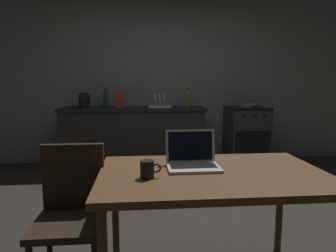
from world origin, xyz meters
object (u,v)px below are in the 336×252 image
stove_oven (246,135)px  dining_table (212,183)px  chair (71,209)px  coffee_mug (148,169)px  dish_rack (160,104)px  electric_kettle (84,101)px  frying_pan (249,105)px  laptop (192,160)px  bottle_b (106,98)px  cereal_box (121,99)px  bottle (187,98)px

stove_oven → dining_table: stove_oven is taller
dining_table → chair: bearing=175.6°
coffee_mug → dish_rack: (0.26, 2.98, 0.15)m
electric_kettle → frying_pan: (2.53, -0.03, -0.08)m
frying_pan → dish_rack: (-1.40, 0.03, 0.02)m
stove_oven → coffee_mug: bearing=-118.8°
laptop → frying_pan: 3.09m
dining_table → dish_rack: 2.91m
chair → frying_pan: (2.12, 2.80, 0.41)m
chair → dish_rack: (0.72, 2.83, 0.43)m
dining_table → bottle_b: bottle_b is taller
cereal_box → dish_rack: cereal_box is taller
dining_table → bottle: bottle is taller
electric_kettle → stove_oven: bearing=-0.1°
chair → bottle: size_ratio=3.16×
dish_rack → bottle_b: bearing=174.4°
laptop → frying_pan: (1.37, 2.77, 0.13)m
dish_rack → coffee_mug: bearing=-95.0°
electric_kettle → bottle: bottle is taller
stove_oven → laptop: size_ratio=2.83×
coffee_mug → cereal_box: size_ratio=0.46×
bottle → frying_pan: bottle is taller
laptop → dish_rack: dish_rack is taller
coffee_mug → cereal_box: 3.03m
frying_pan → bottle_b: bottle_b is taller
chair → dining_table: bearing=-7.3°
bottle → frying_pan: bearing=1.3°
chair → laptop: size_ratio=2.82×
electric_kettle → bottle: size_ratio=0.80×
laptop → coffee_mug: laptop is taller
cereal_box → chair: bearing=-92.7°
chair → bottle_b: bottle_b is taller
laptop → bottle_b: size_ratio=1.09×
laptop → electric_kettle: 3.03m
dish_rack → frying_pan: bearing=-1.1°
dining_table → coffee_mug: (-0.39, -0.09, 0.12)m
stove_oven → coffee_mug: 3.42m
laptop → stove_oven: bearing=64.0°
frying_pan → dining_table: bearing=-113.9°
dining_table → coffee_mug: bearing=-167.1°
stove_oven → electric_kettle: 2.57m
laptop → bottle: size_ratio=1.12×
bottle_b → bottle: bearing=-6.0°
frying_pan → cereal_box: cereal_box is taller
electric_kettle → bottle_b: 0.33m
frying_pan → cereal_box: (-1.99, 0.05, 0.10)m
dining_table → bottle_b: bearing=107.6°
coffee_mug → bottle_b: bottle_b is taller
bottle → bottle_b: size_ratio=0.98×
chair → dish_rack: bearing=72.8°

